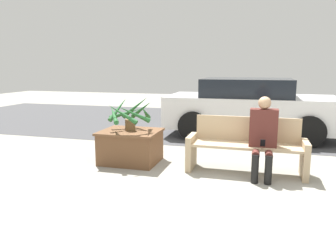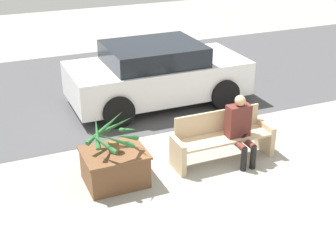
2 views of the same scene
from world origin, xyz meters
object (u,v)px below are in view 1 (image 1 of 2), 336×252
(bench, at_px, (246,146))
(parked_car, at_px, (249,107))
(person_seated, at_px, (263,133))
(potted_plant, at_px, (130,114))
(planter_box, at_px, (131,145))

(bench, relative_size, parked_car, 0.46)
(person_seated, xyz_separation_m, potted_plant, (-2.21, 0.19, 0.19))
(person_seated, height_order, parked_car, parked_car)
(planter_box, height_order, potted_plant, potted_plant)
(bench, height_order, potted_plant, potted_plant)
(person_seated, relative_size, potted_plant, 1.41)
(person_seated, relative_size, parked_car, 0.31)
(planter_box, relative_size, parked_car, 0.25)
(parked_car, bearing_deg, bench, -88.92)
(person_seated, bearing_deg, potted_plant, 175.21)
(bench, bearing_deg, potted_plant, 179.62)
(potted_plant, bearing_deg, parked_car, 56.32)
(potted_plant, xyz_separation_m, parked_car, (1.91, 2.86, -0.16))
(bench, xyz_separation_m, planter_box, (-1.95, -0.00, -0.11))
(bench, xyz_separation_m, potted_plant, (-1.96, 0.01, 0.44))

